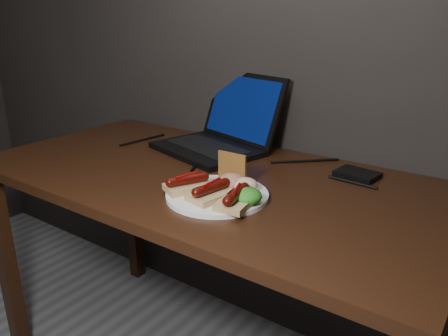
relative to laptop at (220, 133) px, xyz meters
name	(u,v)px	position (x,y,z in m)	size (l,w,h in m)	color
desk	(205,201)	(0.10, -0.23, -0.14)	(1.40, 0.70, 0.75)	#33180C
laptop	(220,133)	(0.00, 0.00, 0.00)	(0.42, 0.41, 0.25)	black
hard_drive	(357,174)	(0.48, 0.00, -0.05)	(0.11, 0.08, 0.02)	black
desk_cables	(237,158)	(0.11, -0.07, -0.05)	(0.87, 0.36, 0.01)	black
plate	(217,195)	(0.24, -0.35, -0.05)	(0.26, 0.26, 0.01)	white
bread_sausage_left	(188,184)	(0.17, -0.38, -0.03)	(0.11, 0.13, 0.04)	#D8B77F
bread_sausage_center	(211,192)	(0.25, -0.39, -0.03)	(0.09, 0.13, 0.04)	#D8B77F
bread_sausage_right	(236,199)	(0.32, -0.39, -0.03)	(0.09, 0.12, 0.04)	#D8B77F
crispbread	(232,168)	(0.23, -0.27, 0.00)	(0.09, 0.01, 0.09)	olive
salad_greens	(247,196)	(0.34, -0.36, -0.02)	(0.07, 0.07, 0.04)	#1F5F13
salsa_mound	(232,181)	(0.25, -0.30, -0.02)	(0.07, 0.07, 0.04)	maroon
coleslaw_mound	(245,185)	(0.29, -0.30, -0.02)	(0.06, 0.06, 0.04)	beige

